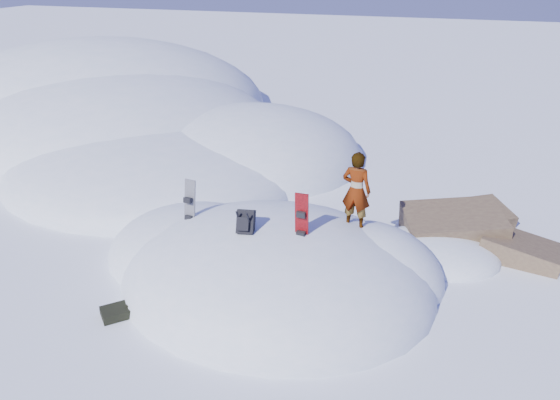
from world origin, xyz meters
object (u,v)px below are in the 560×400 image
(snowboard_dark, at_px, (189,211))
(person, at_px, (356,191))
(snowboard_red, at_px, (302,226))
(backpack, at_px, (245,222))

(snowboard_dark, distance_m, person, 3.82)
(person, bearing_deg, snowboard_dark, 17.08)
(snowboard_red, relative_size, backpack, 2.53)
(snowboard_dark, bearing_deg, backpack, -16.83)
(snowboard_red, distance_m, person, 1.51)
(snowboard_dark, relative_size, backpack, 2.48)
(snowboard_dark, bearing_deg, snowboard_red, -2.88)
(snowboard_dark, bearing_deg, person, 17.46)
(snowboard_dark, height_order, backpack, snowboard_dark)
(backpack, distance_m, person, 2.48)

